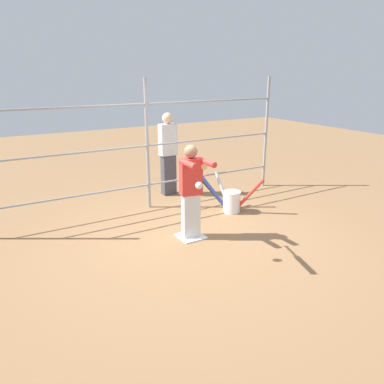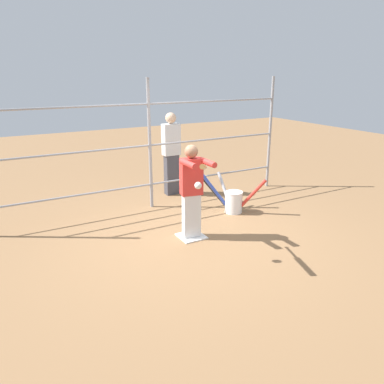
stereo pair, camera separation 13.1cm
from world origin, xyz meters
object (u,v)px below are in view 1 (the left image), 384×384
Objects in this scene: softball_in_flight at (199,185)px; baseball_bat_swinging at (204,167)px; bystander_behind_fence at (168,153)px; batter at (191,189)px; bat_bucket at (230,200)px.

baseball_bat_swinging is at bearing 105.82° from softball_in_flight.
bystander_behind_fence reaches higher than softball_in_flight.
batter is 15.52× the size of softball_in_flight.
batter is 2.04× the size of baseball_bat_swinging.
bat_bucket is at bearing -136.09° from baseball_bat_swinging.
batter is 0.86× the size of bystander_behind_fence.
bystander_behind_fence is at bearing -108.23° from baseball_bat_swinging.
bystander_behind_fence is at bearing -71.94° from bat_bucket.
softball_in_flight is at bearing 67.23° from batter.
bat_bucket is (-1.47, -1.42, -1.12)m from baseball_bat_swinging.
softball_in_flight is (0.30, 0.71, 0.29)m from batter.
baseball_bat_swinging reaches higher than bat_bucket.
bat_bucket is 0.57× the size of bystander_behind_fence.
batter is 1.51× the size of bat_bucket.
bat_bucket is (-1.50, -1.33, -0.86)m from softball_in_flight.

